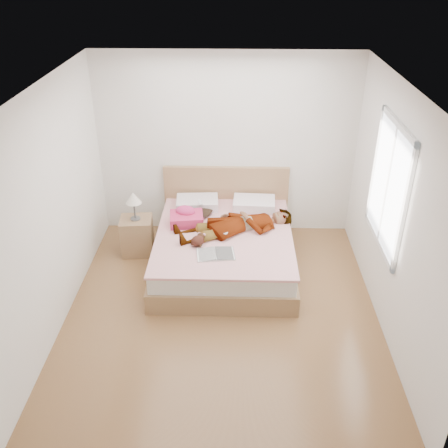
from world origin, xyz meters
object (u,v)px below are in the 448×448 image
object	(u,v)px
bed	(224,245)
coffee_mug	(225,235)
towel	(186,217)
magazine	(216,254)
woman	(236,221)
plush_toy	(198,240)
nightstand	(137,233)
phone	(200,202)

from	to	relation	value
bed	coffee_mug	distance (m)	0.36
towel	magazine	distance (m)	0.88
woman	magazine	size ratio (longest dim) A/B	3.34
bed	plush_toy	world-z (taller)	bed
plush_toy	nightstand	bearing A→B (deg)	145.46
magazine	bed	bearing A→B (deg)	81.65
woman	nightstand	distance (m)	1.42
towel	coffee_mug	xyz separation A→B (m)	(0.52, -0.38, -0.04)
phone	bed	xyz separation A→B (m)	(0.34, -0.43, -0.42)
towel	plush_toy	world-z (taller)	towel
phone	coffee_mug	bearing A→B (deg)	-82.21
phone	coffee_mug	xyz separation A→B (m)	(0.36, -0.64, -0.13)
bed	phone	bearing A→B (deg)	128.79
bed	towel	bearing A→B (deg)	162.20
bed	coffee_mug	bearing A→B (deg)	-86.42
woman	magazine	bearing A→B (deg)	-42.49
phone	towel	distance (m)	0.32
magazine	plush_toy	bearing A→B (deg)	135.54
woman	towel	world-z (taller)	towel
coffee_mug	bed	bearing A→B (deg)	93.58
coffee_mug	nightstand	distance (m)	1.33
towel	plush_toy	xyz separation A→B (m)	(0.20, -0.54, -0.02)
bed	plush_toy	xyz separation A→B (m)	(-0.31, -0.38, 0.30)
woman	magazine	world-z (taller)	woman
phone	plush_toy	world-z (taller)	phone
phone	nightstand	world-z (taller)	nightstand
woman	nightstand	bearing A→B (deg)	-119.91
coffee_mug	nightstand	bearing A→B (deg)	159.71
coffee_mug	nightstand	size ratio (longest dim) A/B	0.13
phone	plush_toy	bearing A→B (deg)	-109.10
bed	towel	world-z (taller)	bed
woman	magazine	distance (m)	0.68
bed	magazine	world-z (taller)	bed
plush_toy	nightstand	size ratio (longest dim) A/B	0.28
bed	plush_toy	distance (m)	0.58
towel	magazine	xyz separation A→B (m)	(0.42, -0.77, -0.08)
phone	coffee_mug	distance (m)	0.75
phone	plush_toy	distance (m)	0.82
towel	plush_toy	size ratio (longest dim) A/B	1.85
coffee_mug	magazine	bearing A→B (deg)	-104.80
bed	nightstand	bearing A→B (deg)	168.97
magazine	plush_toy	size ratio (longest dim) A/B	1.91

